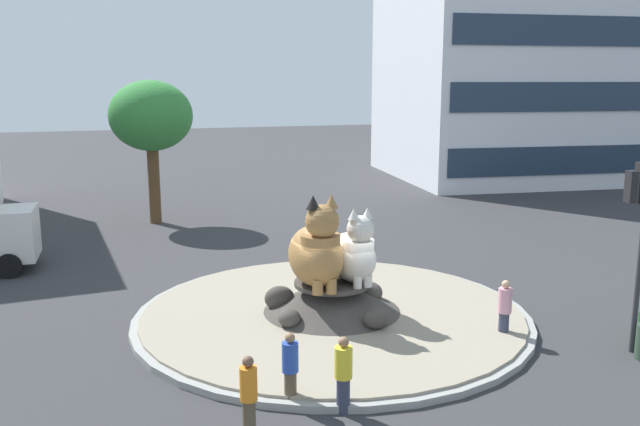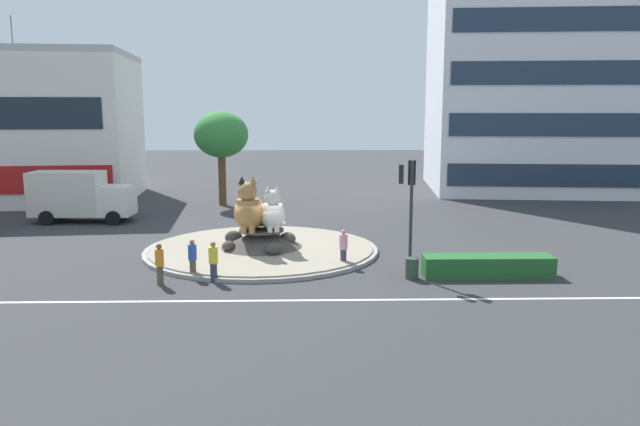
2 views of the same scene
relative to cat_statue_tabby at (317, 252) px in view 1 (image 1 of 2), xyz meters
The scene contains 10 objects.
ground_plane 2.27m from the cat_statue_tabby, 29.97° to the left, with size 160.00×160.00×0.00m, color #333335.
roundabout_island 1.96m from the cat_statue_tabby, 30.37° to the left, with size 11.72×11.72×1.17m.
cat_statue_tabby is the anchor object (origin of this frame).
cat_statue_white 1.16m from the cat_statue_tabby, ahead, with size 1.48×2.39×2.29m.
traffic_light_mast 8.52m from the cat_statue_tabby, 30.92° to the right, with size 0.77×0.48×4.98m.
broadleaf_tree_behind_island 16.50m from the cat_statue_tabby, 102.31° to the left, with size 4.01×4.01×7.00m.
pedestrian_yellow_shirt 5.43m from the cat_statue_tabby, 101.36° to the right, with size 0.39×0.39×1.71m.
pedestrian_blue_shirt 5.10m from the cat_statue_tabby, 114.26° to the right, with size 0.36×0.36×1.66m.
pedestrian_pink_shirt 5.40m from the cat_statue_tabby, 30.63° to the right, with size 0.38×0.38×1.70m.
pedestrian_orange_shirt 6.53m from the cat_statue_tabby, 119.63° to the right, with size 0.35×0.35×1.72m.
Camera 1 is at (-6.09, -17.98, 7.04)m, focal length 37.54 mm.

